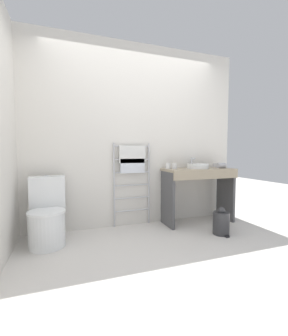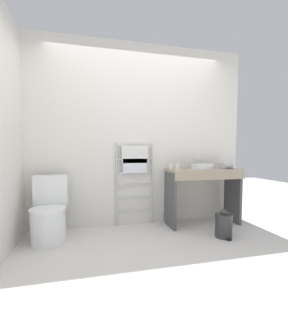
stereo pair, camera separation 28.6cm
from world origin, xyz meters
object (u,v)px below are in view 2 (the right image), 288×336
at_px(towel_radiator, 135,166).
at_px(cup_near_wall, 171,166).
at_px(sink_basin, 202,166).
at_px(cup_near_edge, 178,166).
at_px(hair_dryer, 228,166).
at_px(toilet, 49,215).
at_px(trash_bin, 224,225).

distance_m(towel_radiator, cup_near_wall, 0.54).
xyz_separation_m(sink_basin, cup_near_wall, (-0.45, 0.10, 0.00)).
relative_size(sink_basin, cup_near_edge, 3.97).
relative_size(towel_radiator, cup_near_wall, 13.99).
height_order(towel_radiator, sink_basin, towel_radiator).
distance_m(sink_basin, cup_near_edge, 0.38).
bearing_deg(hair_dryer, toilet, -177.66).
relative_size(cup_near_edge, hair_dryer, 0.44).
bearing_deg(cup_near_wall, sink_basin, -12.71).
height_order(cup_near_edge, trash_bin, cup_near_edge).
bearing_deg(cup_near_edge, towel_radiator, 168.34).
height_order(sink_basin, hair_dryer, hair_dryer).
distance_m(hair_dryer, trash_bin, 0.95).
distance_m(cup_near_wall, trash_bin, 1.07).
xyz_separation_m(sink_basin, hair_dryer, (0.38, -0.06, 0.00)).
xyz_separation_m(towel_radiator, sink_basin, (0.99, -0.16, -0.01)).
distance_m(toilet, cup_near_wall, 1.77).
xyz_separation_m(towel_radiator, trash_bin, (0.99, -0.73, -0.71)).
bearing_deg(cup_near_edge, toilet, -173.51).
bearing_deg(towel_radiator, cup_near_wall, -6.65).
bearing_deg(sink_basin, trash_bin, -89.51).
bearing_deg(hair_dryer, cup_near_wall, 169.17).
xyz_separation_m(hair_dryer, trash_bin, (-0.38, -0.51, -0.71)).
relative_size(towel_radiator, hair_dryer, 6.51).
height_order(cup_near_edge, hair_dryer, same).
xyz_separation_m(cup_near_edge, trash_bin, (0.38, -0.60, -0.71)).
xyz_separation_m(cup_near_wall, hair_dryer, (0.83, -0.16, -0.00)).
relative_size(cup_near_wall, cup_near_edge, 1.05).
bearing_deg(toilet, trash_bin, -10.81).
bearing_deg(sink_basin, cup_near_edge, 174.26).
height_order(cup_near_wall, cup_near_edge, cup_near_wall).
distance_m(cup_near_edge, trash_bin, 1.00).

